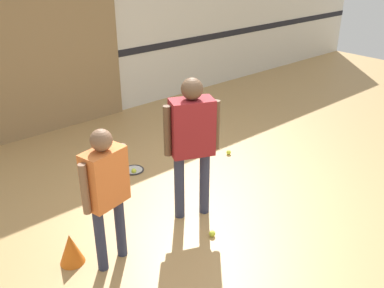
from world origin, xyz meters
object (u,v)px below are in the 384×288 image
tennis_ball_by_spare_racket (134,171)px  racket_spare_on_floor (132,170)px  person_instructor (192,135)px  training_cone (71,249)px  person_student_left (106,185)px  tennis_ball_near_instructor (212,234)px  tennis_ball_stray_right (229,152)px

tennis_ball_by_spare_racket → racket_spare_on_floor: bearing=79.6°
person_instructor → training_cone: person_instructor is taller
person_student_left → tennis_ball_near_instructor: person_student_left is taller
racket_spare_on_floor → tennis_ball_by_spare_racket: tennis_ball_by_spare_racket is taller
tennis_ball_stray_right → person_instructor: bearing=-150.8°
racket_spare_on_floor → tennis_ball_by_spare_racket: size_ratio=8.15×
person_student_left → racket_spare_on_floor: 1.96m
tennis_ball_stray_right → training_cone: (-2.74, -0.62, 0.13)m
racket_spare_on_floor → training_cone: size_ratio=1.70×
tennis_ball_by_spare_racket → tennis_ball_stray_right: size_ratio=1.00×
training_cone → tennis_ball_near_instructor: bearing=-24.8°
person_instructor → tennis_ball_near_instructor: person_instructor is taller
tennis_ball_by_spare_racket → person_instructor: bearing=-91.4°
training_cone → person_student_left: bearing=-38.9°
tennis_ball_near_instructor → tennis_ball_by_spare_racket: (0.14, 1.64, 0.00)m
person_student_left → training_cone: person_student_left is taller
tennis_ball_near_instructor → tennis_ball_by_spare_racket: size_ratio=1.00×
person_student_left → racket_spare_on_floor: size_ratio=2.55×
racket_spare_on_floor → tennis_ball_by_spare_racket: bearing=97.1°
tennis_ball_near_instructor → training_cone: size_ratio=0.21×
person_student_left → tennis_ball_near_instructor: size_ratio=20.78×
tennis_ball_by_spare_racket → person_student_left: bearing=-130.7°
tennis_ball_near_instructor → tennis_ball_stray_right: (1.47, 1.20, 0.00)m
tennis_ball_near_instructor → training_cone: bearing=155.2°
tennis_ball_near_instructor → tennis_ball_stray_right: size_ratio=1.00×
tennis_ball_by_spare_racket → tennis_ball_near_instructor: bearing=-94.9°
person_instructor → tennis_ball_by_spare_racket: (0.03, 1.20, -0.94)m
racket_spare_on_floor → tennis_ball_by_spare_racket: (-0.01, -0.07, 0.02)m
tennis_ball_stray_right → person_student_left: bearing=-160.7°
tennis_ball_by_spare_racket → training_cone: size_ratio=0.21×
racket_spare_on_floor → person_instructor: bearing=105.6°
racket_spare_on_floor → tennis_ball_near_instructor: tennis_ball_near_instructor is taller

